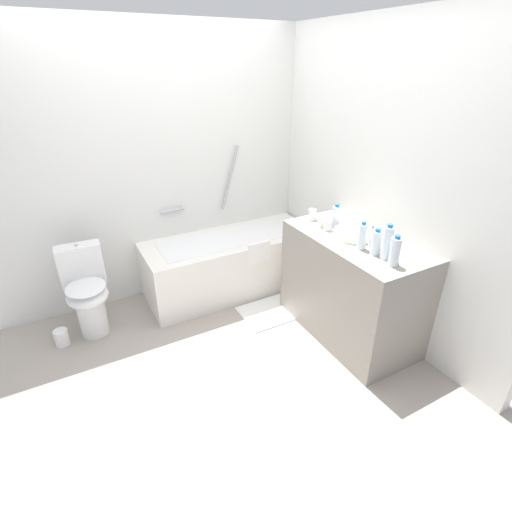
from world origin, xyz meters
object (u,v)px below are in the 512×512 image
water_bottle_2 (362,236)px  bath_mat (276,310)px  drinking_glass_0 (328,225)px  water_bottle_4 (376,242)px  drinking_glass_1 (312,215)px  toilet_paper_roll (62,337)px  bathtub (232,261)px  sink_basin (354,234)px  drinking_glass_3 (374,242)px  toilet (87,292)px  drinking_glass_2 (322,221)px  water_bottle_1 (336,217)px  water_bottle_0 (387,243)px  sink_faucet (371,229)px  water_bottle_3 (395,252)px

water_bottle_2 → bath_mat: water_bottle_2 is taller
drinking_glass_0 → water_bottle_4: bearing=-86.6°
drinking_glass_1 → toilet_paper_roll: bearing=166.9°
bath_mat → drinking_glass_0: bearing=-46.2°
bathtub → water_bottle_2: bathtub is taller
sink_basin → water_bottle_4: 0.31m
water_bottle_2 → bathtub: bearing=110.1°
bathtub → drinking_glass_3: size_ratio=18.34×
toilet → toilet_paper_roll: bearing=-71.2°
drinking_glass_3 → drinking_glass_2: bearing=99.4°
sink_basin → water_bottle_1: water_bottle_1 is taller
drinking_glass_3 → bath_mat: 1.22m
water_bottle_0 → drinking_glass_2: water_bottle_0 is taller
sink_basin → drinking_glass_1: (-0.07, 0.44, 0.02)m
water_bottle_4 → drinking_glass_0: 0.50m
sink_faucet → water_bottle_2: 0.33m
toilet → water_bottle_0: size_ratio=3.02×
water_bottle_0 → water_bottle_2: size_ratio=1.22×
bathtub → water_bottle_1: bathtub is taller
water_bottle_4 → drinking_glass_3: bearing=53.1°
bathtub → toilet_paper_roll: (-1.61, -0.14, -0.23)m
water_bottle_3 → drinking_glass_3: (0.07, 0.26, -0.05)m
drinking_glass_2 → bath_mat: 0.99m
drinking_glass_1 → drinking_glass_3: 0.66m
water_bottle_1 → water_bottle_2: bearing=-101.8°
bathtub → bath_mat: 0.67m
water_bottle_1 → water_bottle_4: bearing=-96.2°
toilet → water_bottle_3: (1.82, -1.48, 0.59)m
bathtub → bath_mat: bearing=-73.1°
drinking_glass_2 → water_bottle_0: bearing=-87.0°
sink_faucet → drinking_glass_2: size_ratio=1.50×
drinking_glass_2 → bath_mat: drinking_glass_2 is taller
drinking_glass_2 → drinking_glass_3: (0.08, -0.50, -0.00)m
water_bottle_3 → water_bottle_4: size_ratio=1.13×
toilet → drinking_glass_1: 1.99m
water_bottle_2 → water_bottle_0: bearing=-79.2°
bathtub → drinking_glass_3: bearing=-67.0°
sink_basin → water_bottle_2: size_ratio=1.44×
water_bottle_4 → toilet_paper_roll: bearing=149.8°
sink_basin → sink_faucet: size_ratio=1.98×
sink_basin → drinking_glass_1: 0.45m
toilet → sink_basin: 2.22m
sink_basin → toilet_paper_roll: bearing=156.7°
sink_basin → water_bottle_2: water_bottle_2 is taller
water_bottle_4 → drinking_glass_1: 0.74m
drinking_glass_3 → toilet_paper_roll: 2.59m
water_bottle_3 → drinking_glass_1: size_ratio=2.31×
bathtub → water_bottle_1: bearing=-57.9°
sink_basin → water_bottle_2: bearing=-117.7°
water_bottle_0 → bath_mat: (-0.32, 0.88, -0.99)m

